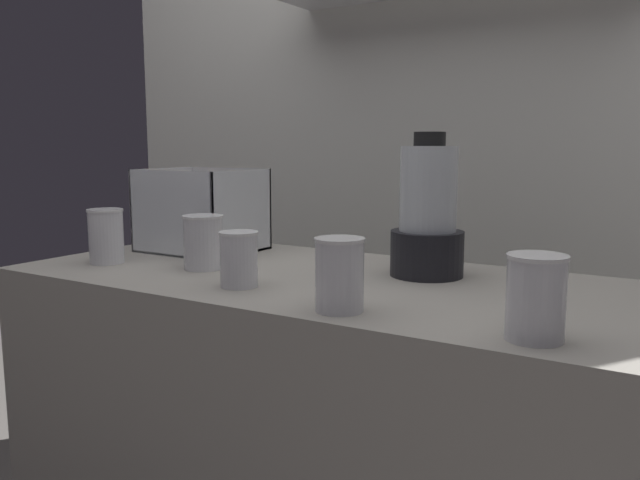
# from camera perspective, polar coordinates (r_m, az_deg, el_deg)

# --- Properties ---
(counter) EXTENTS (1.40, 0.64, 0.90)m
(counter) POSITION_cam_1_polar(r_m,az_deg,el_deg) (1.58, -0.00, -19.38)
(counter) COLOR #9E998E
(counter) RESTS_ON ground_plane
(back_wall_unit) EXTENTS (2.60, 0.24, 2.50)m
(back_wall_unit) POSITION_cam_1_polar(r_m,az_deg,el_deg) (2.09, 11.15, 10.45)
(back_wall_unit) COLOR silver
(back_wall_unit) RESTS_ON ground_plane
(carrot_display_bin) EXTENTS (0.29, 0.25, 0.22)m
(carrot_display_bin) POSITION_cam_1_polar(r_m,az_deg,el_deg) (1.79, -10.17, 1.31)
(carrot_display_bin) COLOR white
(carrot_display_bin) RESTS_ON counter
(blender_pitcher) EXTENTS (0.16, 0.16, 0.31)m
(blender_pitcher) POSITION_cam_1_polar(r_m,az_deg,el_deg) (1.43, 9.53, 1.94)
(blender_pitcher) COLOR black
(blender_pitcher) RESTS_ON counter
(juice_cup_carrot_far_left) EXTENTS (0.09, 0.09, 0.13)m
(juice_cup_carrot_far_left) POSITION_cam_1_polar(r_m,az_deg,el_deg) (1.65, -18.43, 0.01)
(juice_cup_carrot_far_left) COLOR white
(juice_cup_carrot_far_left) RESTS_ON counter
(juice_cup_pomegranate_left) EXTENTS (0.09, 0.09, 0.13)m
(juice_cup_pomegranate_left) POSITION_cam_1_polar(r_m,az_deg,el_deg) (1.52, -10.31, -0.52)
(juice_cup_pomegranate_left) COLOR white
(juice_cup_pomegranate_left) RESTS_ON counter
(juice_cup_carrot_middle) EXTENTS (0.08, 0.08, 0.11)m
(juice_cup_carrot_middle) POSITION_cam_1_polar(r_m,az_deg,el_deg) (1.32, -7.21, -2.04)
(juice_cup_carrot_middle) COLOR white
(juice_cup_carrot_middle) RESTS_ON counter
(juice_cup_mango_right) EXTENTS (0.09, 0.09, 0.13)m
(juice_cup_mango_right) POSITION_cam_1_polar(r_m,az_deg,el_deg) (1.12, 1.74, -3.41)
(juice_cup_mango_right) COLOR white
(juice_cup_mango_right) RESTS_ON counter
(juice_cup_mango_far_right) EXTENTS (0.09, 0.09, 0.13)m
(juice_cup_mango_far_right) POSITION_cam_1_polar(r_m,az_deg,el_deg) (1.01, 18.57, -5.37)
(juice_cup_mango_far_right) COLOR white
(juice_cup_mango_far_right) RESTS_ON counter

